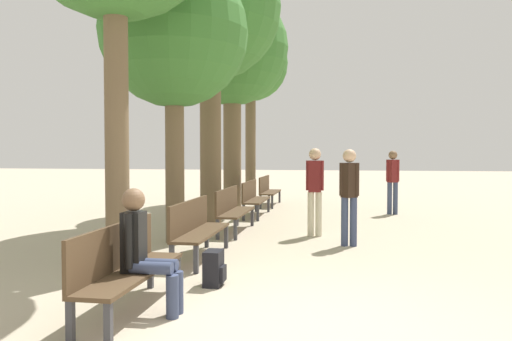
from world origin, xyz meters
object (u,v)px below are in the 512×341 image
Objects in this scene: bench_row_0 at (124,262)px; tree_row_1 at (174,35)px; tree_row_2 at (210,12)px; backpack at (214,268)px; person_seated at (145,248)px; pedestrian_mid at (315,186)px; bench_row_3 at (253,196)px; bench_row_2 at (232,207)px; tree_row_4 at (250,66)px; bench_row_4 at (268,189)px; pedestrian_near at (349,191)px; tree_row_3 at (232,52)px; bench_row_1 at (196,225)px; pedestrian_far at (393,178)px.

tree_row_1 is (-0.76, 3.82, 3.16)m from bench_row_0.
tree_row_2 is 15.20× the size of backpack.
tree_row_2 reaches higher than person_seated.
bench_row_3 is at bearing 121.24° from pedestrian_mid.
bench_row_3 is 6.54m from backpack.
bench_row_2 is at bearing 58.90° from tree_row_1.
tree_row_4 reaches higher than backpack.
bench_row_0 is 4.42× the size of backpack.
bench_row_4 is 9.07m from backpack.
bench_row_3 is 5.58m from tree_row_4.
pedestrian_near is (2.29, -1.13, 0.44)m from bench_row_2.
tree_row_1 is (-0.76, -1.26, 3.16)m from bench_row_2.
tree_row_1 reaches higher than pedestrian_mid.
backpack is 0.25× the size of pedestrian_mid.
pedestrian_mid is (1.66, -5.28, 0.46)m from bench_row_4.
bench_row_0 is 1.00× the size of bench_row_3.
tree_row_1 is 4.88m from tree_row_3.
bench_row_1 is at bearing 114.21° from backpack.
backpack is at bearing -74.96° from tree_row_2.
bench_row_2 is 0.37× the size of tree_row_1.
bench_row_3 is at bearing 90.00° from bench_row_1.
bench_row_4 reaches higher than backpack.
tree_row_3 is at bearing 100.51° from backpack.
bench_row_2 is at bearing -90.00° from bench_row_4.
backpack is at bearing -82.33° from tree_row_4.
bench_row_1 is 2.54m from bench_row_2.
pedestrian_mid is (1.66, -0.20, 0.46)m from bench_row_2.
bench_row_3 is 7.65m from person_seated.
bench_row_2 is at bearing 92.53° from person_seated.
tree_row_4 reaches higher than pedestrian_far.
tree_row_4 is 3.47× the size of pedestrian_near.
bench_row_3 is at bearing 95.62° from backpack.
tree_row_1 is 4.09m from pedestrian_near.
tree_row_2 reaches higher than bench_row_1.
tree_row_3 is 8.71m from backpack.
tree_row_4 is 3.41× the size of pedestrian_mid.
tree_row_4 is 7.87m from pedestrian_mid.
tree_row_3 is 3.53× the size of pedestrian_mid.
tree_row_2 is at bearing -120.37° from bench_row_3.
bench_row_2 is 5.08m from bench_row_4.
tree_row_1 is 11.85× the size of backpack.
tree_row_4 is 3.49× the size of pedestrian_far.
pedestrian_far is at bearing 27.70° from tree_row_2.
tree_row_2 is 3.83× the size of pedestrian_mid.
tree_row_3 reaches higher than bench_row_2.
bench_row_1 is 9.82m from tree_row_4.
bench_row_2 is at bearing -90.00° from bench_row_3.
tree_row_1 is 0.84× the size of tree_row_3.
tree_row_4 is 11.31m from backpack.
bench_row_0 is 0.29× the size of tree_row_2.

